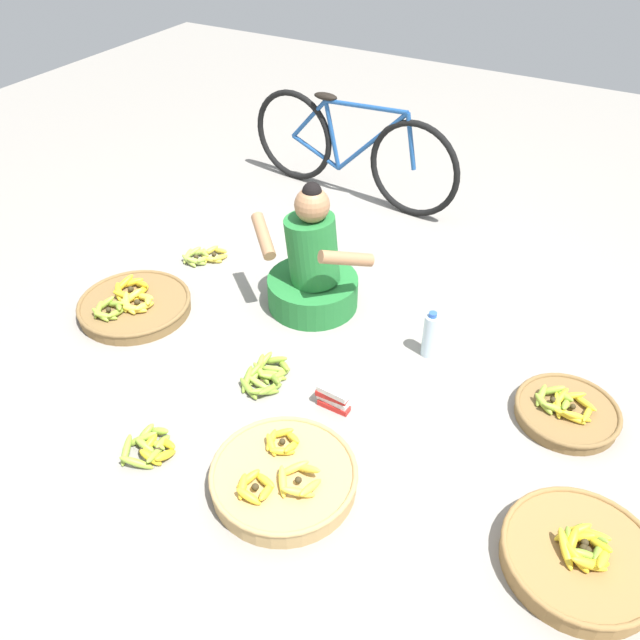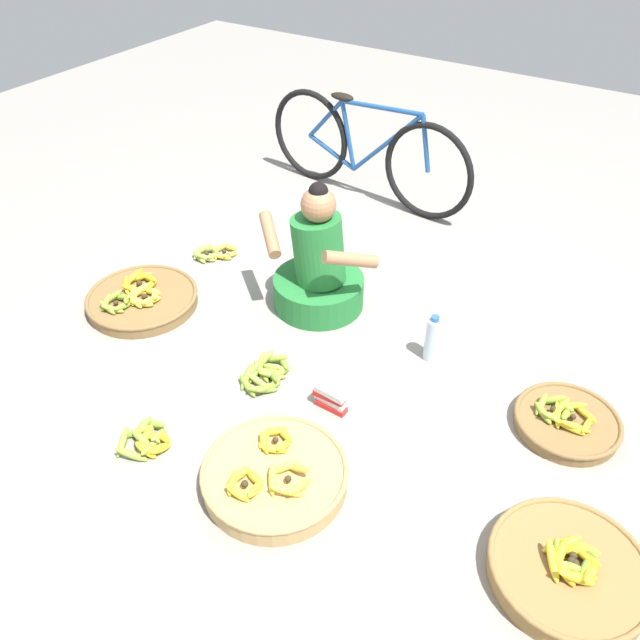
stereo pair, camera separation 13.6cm
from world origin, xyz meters
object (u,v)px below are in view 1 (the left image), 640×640
at_px(bicycle_leaning, 350,150).
at_px(banana_basket_back_left, 134,305).
at_px(banana_basket_front_right, 567,411).
at_px(loose_bananas_near_bicycle, 265,376).
at_px(banana_basket_mid_left, 581,557).
at_px(water_bottle, 430,335).
at_px(loose_bananas_back_right, 203,256).
at_px(banana_basket_front_left, 284,477).
at_px(loose_bananas_mid_right, 151,447).
at_px(packet_carton_stack, 333,398).
at_px(vendor_woman_front, 312,269).

height_order(bicycle_leaning, banana_basket_back_left, bicycle_leaning).
relative_size(banana_basket_front_right, loose_bananas_near_bicycle, 1.45).
bearing_deg(loose_bananas_near_bicycle, banana_basket_mid_left, -9.75).
bearing_deg(water_bottle, loose_bananas_back_right, 174.54).
height_order(banana_basket_front_left, loose_bananas_back_right, banana_basket_front_left).
bearing_deg(loose_bananas_mid_right, packet_carton_stack, 47.78).
relative_size(banana_basket_front_right, banana_basket_mid_left, 0.81).
height_order(banana_basket_front_right, packet_carton_stack, banana_basket_front_right).
xyz_separation_m(banana_basket_front_left, loose_bananas_back_right, (-1.39, 1.26, -0.03)).
distance_m(bicycle_leaning, water_bottle, 1.86).
height_order(vendor_woman_front, banana_basket_front_left, vendor_woman_front).
bearing_deg(bicycle_leaning, loose_bananas_mid_right, -82.19).
relative_size(banana_basket_front_left, banana_basket_mid_left, 1.05).
xyz_separation_m(banana_basket_mid_left, loose_bananas_near_bicycle, (-1.60, 0.28, -0.03)).
bearing_deg(banana_basket_front_right, vendor_woman_front, 172.70).
bearing_deg(packet_carton_stack, water_bottle, 66.96).
xyz_separation_m(banana_basket_mid_left, packet_carton_stack, (-1.21, 0.28, 0.00)).
xyz_separation_m(banana_basket_front_right, packet_carton_stack, (-0.99, -0.48, 0.02)).
bearing_deg(packet_carton_stack, loose_bananas_back_right, 151.09).
bearing_deg(bicycle_leaning, loose_bananas_near_bicycle, -74.41).
distance_m(banana_basket_back_left, water_bottle, 1.68).
bearing_deg(banana_basket_front_right, banana_basket_back_left, -171.08).
relative_size(banana_basket_mid_left, loose_bananas_near_bicycle, 1.77).
height_order(water_bottle, packet_carton_stack, water_bottle).
bearing_deg(banana_basket_front_right, loose_bananas_back_right, 173.58).
bearing_deg(packet_carton_stack, banana_basket_front_left, -85.74).
bearing_deg(loose_bananas_near_bicycle, loose_bananas_mid_right, -106.92).
bearing_deg(loose_bananas_back_right, water_bottle, -5.46).
distance_m(bicycle_leaning, loose_bananas_near_bicycle, 2.10).
bearing_deg(vendor_woman_front, loose_bananas_back_right, 175.13).
bearing_deg(vendor_woman_front, loose_bananas_near_bicycle, -80.54).
distance_m(bicycle_leaning, banana_basket_front_right, 2.48).
bearing_deg(banana_basket_mid_left, loose_bananas_mid_right, -168.48).
bearing_deg(water_bottle, loose_bananas_mid_right, -124.06).
relative_size(vendor_woman_front, loose_bananas_mid_right, 2.92).
distance_m(bicycle_leaning, banana_basket_back_left, 1.95).
xyz_separation_m(vendor_woman_front, loose_bananas_back_right, (-0.85, 0.07, -0.22)).
relative_size(bicycle_leaning, packet_carton_stack, 9.81).
bearing_deg(loose_bananas_near_bicycle, banana_basket_back_left, 173.32).
relative_size(banana_basket_front_right, loose_bananas_back_right, 1.78).
bearing_deg(water_bottle, banana_basket_mid_left, -42.06).
height_order(loose_bananas_near_bicycle, loose_bananas_back_right, loose_bananas_near_bicycle).
bearing_deg(banana_basket_front_left, banana_basket_mid_left, 11.26).
height_order(banana_basket_back_left, loose_bananas_mid_right, banana_basket_back_left).
distance_m(banana_basket_front_left, packet_carton_stack, 0.51).
relative_size(bicycle_leaning, loose_bananas_back_right, 6.20).
bearing_deg(banana_basket_back_left, loose_bananas_near_bicycle, -6.68).
relative_size(banana_basket_back_left, loose_bananas_mid_right, 2.41).
bearing_deg(banana_basket_mid_left, vendor_woman_front, 151.03).
relative_size(banana_basket_front_left, loose_bananas_mid_right, 2.37).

